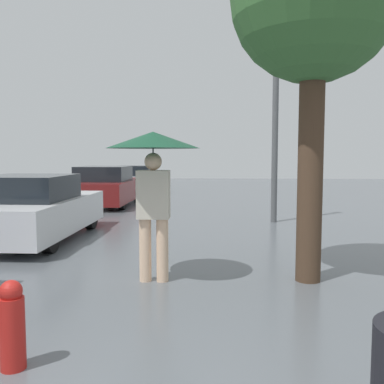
{
  "coord_description": "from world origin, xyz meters",
  "views": [
    {
      "loc": [
        0.47,
        -1.6,
        1.71
      ],
      "look_at": [
        0.15,
        4.07,
        1.22
      ],
      "focal_mm": 40.0,
      "sensor_mm": 36.0,
      "label": 1
    }
  ],
  "objects_px": {
    "parked_car_third": "(105,187)",
    "parked_car_farthest": "(135,179)",
    "parked_car_second": "(31,210)",
    "tree": "(314,3)",
    "street_lamp": "(275,109)",
    "pedestrian": "(153,160)",
    "fire_hydrant": "(12,325)"
  },
  "relations": [
    {
      "from": "parked_car_third",
      "to": "parked_car_farthest",
      "type": "height_order",
      "value": "parked_car_third"
    },
    {
      "from": "parked_car_second",
      "to": "parked_car_farthest",
      "type": "height_order",
      "value": "parked_car_second"
    },
    {
      "from": "tree",
      "to": "street_lamp",
      "type": "distance_m",
      "value": 5.25
    },
    {
      "from": "parked_car_third",
      "to": "tree",
      "type": "height_order",
      "value": "tree"
    },
    {
      "from": "pedestrian",
      "to": "parked_car_farthest",
      "type": "height_order",
      "value": "pedestrian"
    },
    {
      "from": "pedestrian",
      "to": "parked_car_second",
      "type": "height_order",
      "value": "pedestrian"
    },
    {
      "from": "parked_car_second",
      "to": "street_lamp",
      "type": "xyz_separation_m",
      "value": [
        5.25,
        2.54,
        2.27
      ]
    },
    {
      "from": "street_lamp",
      "to": "parked_car_farthest",
      "type": "bearing_deg",
      "value": 121.09
    },
    {
      "from": "street_lamp",
      "to": "fire_hydrant",
      "type": "bearing_deg",
      "value": -111.85
    },
    {
      "from": "parked_car_farthest",
      "to": "street_lamp",
      "type": "bearing_deg",
      "value": -58.91
    },
    {
      "from": "parked_car_third",
      "to": "fire_hydrant",
      "type": "distance_m",
      "value": 11.48
    },
    {
      "from": "parked_car_third",
      "to": "street_lamp",
      "type": "distance_m",
      "value": 6.74
    },
    {
      "from": "parked_car_third",
      "to": "street_lamp",
      "type": "height_order",
      "value": "street_lamp"
    },
    {
      "from": "pedestrian",
      "to": "fire_hydrant",
      "type": "xyz_separation_m",
      "value": [
        -0.78,
        -2.45,
        -1.29
      ]
    },
    {
      "from": "parked_car_second",
      "to": "parked_car_third",
      "type": "height_order",
      "value": "parked_car_third"
    },
    {
      "from": "street_lamp",
      "to": "pedestrian",
      "type": "bearing_deg",
      "value": -113.66
    },
    {
      "from": "parked_car_second",
      "to": "parked_car_farthest",
      "type": "distance_m",
      "value": 11.22
    },
    {
      "from": "pedestrian",
      "to": "parked_car_farthest",
      "type": "bearing_deg",
      "value": 101.71
    },
    {
      "from": "pedestrian",
      "to": "street_lamp",
      "type": "height_order",
      "value": "street_lamp"
    },
    {
      "from": "pedestrian",
      "to": "parked_car_third",
      "type": "xyz_separation_m",
      "value": [
        -2.96,
        8.82,
        -1.04
      ]
    },
    {
      "from": "pedestrian",
      "to": "fire_hydrant",
      "type": "height_order",
      "value": "pedestrian"
    },
    {
      "from": "parked_car_third",
      "to": "tree",
      "type": "bearing_deg",
      "value": -59.79
    },
    {
      "from": "parked_car_second",
      "to": "pedestrian",
      "type": "bearing_deg",
      "value": -43.56
    },
    {
      "from": "pedestrian",
      "to": "tree",
      "type": "distance_m",
      "value": 2.92
    },
    {
      "from": "street_lamp",
      "to": "fire_hydrant",
      "type": "xyz_separation_m",
      "value": [
        -3.11,
        -7.77,
        -2.52
      ]
    },
    {
      "from": "parked_car_farthest",
      "to": "fire_hydrant",
      "type": "xyz_separation_m",
      "value": [
        2.12,
        -16.45,
        -0.23
      ]
    },
    {
      "from": "parked_car_second",
      "to": "street_lamp",
      "type": "distance_m",
      "value": 6.26
    },
    {
      "from": "street_lamp",
      "to": "fire_hydrant",
      "type": "height_order",
      "value": "street_lamp"
    },
    {
      "from": "parked_car_second",
      "to": "tree",
      "type": "xyz_separation_m",
      "value": [
        5.02,
        -2.64,
        3.07
      ]
    },
    {
      "from": "parked_car_third",
      "to": "pedestrian",
      "type": "bearing_deg",
      "value": -71.47
    },
    {
      "from": "pedestrian",
      "to": "street_lamp",
      "type": "distance_m",
      "value": 5.94
    },
    {
      "from": "street_lamp",
      "to": "fire_hydrant",
      "type": "distance_m",
      "value": 8.74
    }
  ]
}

